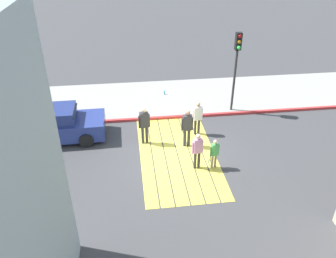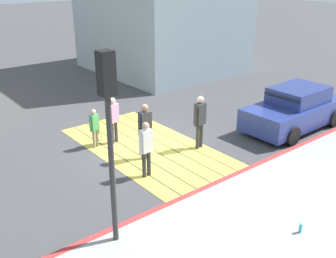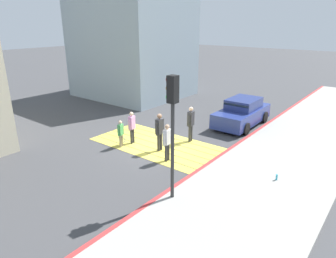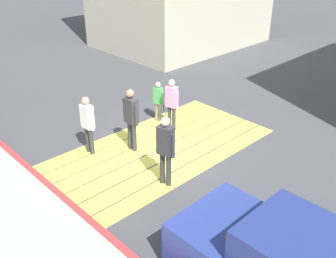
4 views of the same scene
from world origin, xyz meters
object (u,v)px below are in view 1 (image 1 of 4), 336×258
object	(u,v)px
car_parked_near_curb	(56,125)
traffic_light_corner	(237,57)
pedestrian_adult_trailing	(187,126)
pedestrian_teen_behind	(197,116)
pedestrian_adult_side	(144,123)
pedestrian_adult_lead	(198,149)
water_bottle	(164,92)
pedestrian_child_with_racket	(214,152)

from	to	relation	value
car_parked_near_curb	traffic_light_corner	size ratio (longest dim) A/B	1.02
pedestrian_adult_trailing	pedestrian_teen_behind	distance (m)	1.17
pedestrian_teen_behind	pedestrian_adult_side	bearing A→B (deg)	-79.15
traffic_light_corner	pedestrian_adult_trailing	distance (m)	4.63
pedestrian_adult_lead	traffic_light_corner	bearing A→B (deg)	148.50
pedestrian_adult_side	traffic_light_corner	bearing A→B (deg)	117.30
pedestrian_teen_behind	water_bottle	bearing A→B (deg)	-166.78
car_parked_near_curb	pedestrian_teen_behind	xyz separation A→B (m)	(0.42, 6.50, 0.24)
car_parked_near_curb	pedestrian_adult_side	distance (m)	4.10
pedestrian_adult_lead	pedestrian_teen_behind	xyz separation A→B (m)	(-2.62, 0.54, 0.03)
car_parked_near_curb	pedestrian_adult_side	bearing A→B (deg)	77.26
car_parked_near_curb	pedestrian_child_with_racket	size ratio (longest dim) A/B	3.21
car_parked_near_curb	pedestrian_teen_behind	size ratio (longest dim) A/B	2.58
car_parked_near_curb	pedestrian_adult_lead	xyz separation A→B (m)	(3.04, 5.97, 0.21)
car_parked_near_curb	traffic_light_corner	bearing A→B (deg)	100.18
traffic_light_corner	pedestrian_adult_side	distance (m)	5.76
water_bottle	pedestrian_adult_side	world-z (taller)	pedestrian_adult_side
pedestrian_adult_side	pedestrian_child_with_racket	size ratio (longest dim) A/B	1.35
traffic_light_corner	pedestrian_adult_lead	bearing A→B (deg)	-31.50
pedestrian_adult_side	car_parked_near_curb	bearing A→B (deg)	-102.74
traffic_light_corner	water_bottle	xyz separation A→B (m)	(-2.41, -3.33, -2.81)
water_bottle	pedestrian_teen_behind	bearing A→B (deg)	13.22
traffic_light_corner	pedestrian_adult_lead	size ratio (longest dim) A/B	2.61
pedestrian_child_with_racket	pedestrian_adult_side	bearing A→B (deg)	-129.83
pedestrian_teen_behind	traffic_light_corner	bearing A→B (deg)	131.09
water_bottle	pedestrian_adult_trailing	bearing A→B (deg)	3.97
traffic_light_corner	pedestrian_adult_trailing	world-z (taller)	traffic_light_corner
water_bottle	pedestrian_adult_trailing	size ratio (longest dim) A/B	0.12
water_bottle	pedestrian_adult_trailing	distance (m)	5.44
water_bottle	pedestrian_adult_side	xyz separation A→B (m)	(4.89, -1.48, 0.82)
car_parked_near_curb	pedestrian_adult_lead	bearing A→B (deg)	63.03
water_bottle	pedestrian_adult_lead	xyz separation A→B (m)	(7.03, 0.50, 0.71)
pedestrian_adult_trailing	pedestrian_adult_side	distance (m)	1.91
pedestrian_adult_lead	pedestrian_child_with_racket	world-z (taller)	pedestrian_adult_lead
car_parked_near_curb	pedestrian_adult_trailing	xyz separation A→B (m)	(1.38, 5.84, 0.32)
traffic_light_corner	pedestrian_adult_side	world-z (taller)	traffic_light_corner
water_bottle	pedestrian_child_with_racket	world-z (taller)	pedestrian_child_with_racket
car_parked_near_curb	pedestrian_child_with_racket	distance (m)	7.34
pedestrian_teen_behind	pedestrian_adult_trailing	bearing A→B (deg)	-34.71
car_parked_near_curb	water_bottle	xyz separation A→B (m)	(-3.99, 5.47, -0.50)
pedestrian_adult_lead	pedestrian_child_with_racket	bearing A→B (deg)	83.05
traffic_light_corner	water_bottle	bearing A→B (deg)	-125.91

